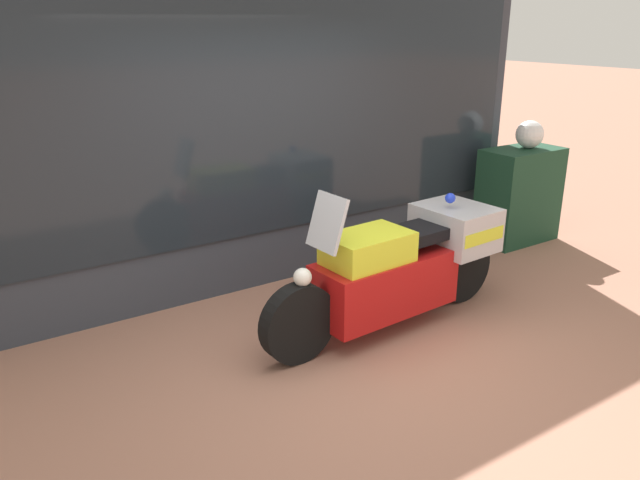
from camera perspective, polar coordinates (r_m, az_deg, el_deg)
ground_plane at (r=4.75m, az=3.98°, el=-11.74°), size 60.00×60.00×0.00m
shop_building at (r=5.67m, az=-11.36°, el=10.70°), size 6.74×0.55×3.23m
window_display at (r=6.25m, az=-5.05°, el=0.90°), size 5.54×0.30×1.98m
paramedic_motorcycle at (r=5.24m, az=7.54°, el=-2.20°), size 2.46×0.68×1.26m
utility_cabinet at (r=7.57m, az=17.71°, el=3.92°), size 0.93×0.52×1.08m
white_helmet at (r=7.48m, az=18.62°, el=9.14°), size 0.31×0.31×0.31m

